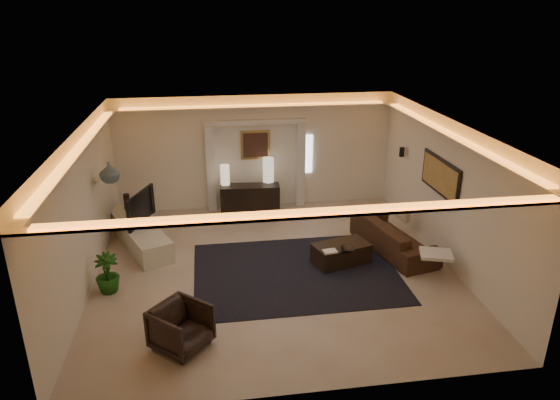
{
  "coord_description": "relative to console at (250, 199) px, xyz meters",
  "views": [
    {
      "loc": [
        -1.21,
        -8.89,
        5.0
      ],
      "look_at": [
        0.2,
        0.6,
        1.25
      ],
      "focal_mm": 32.45,
      "sensor_mm": 36.0,
      "label": 1
    }
  ],
  "objects": [
    {
      "name": "pilaster_left",
      "position": [
        -0.94,
        0.48,
        0.7
      ],
      "size": [
        0.22,
        0.2,
        2.2
      ],
      "primitive_type": "cube",
      "color": "silver",
      "rests_on": "ground"
    },
    {
      "name": "wall_front",
      "position": [
        0.21,
        -6.42,
        1.05
      ],
      "size": [
        7.0,
        0.0,
        7.0
      ],
      "primitive_type": "plane",
      "rotation": [
        -1.57,
        0.0,
        0.0
      ],
      "color": "#F0E3CC",
      "rests_on": "ground"
    },
    {
      "name": "lamp_left",
      "position": [
        -0.6,
        0.16,
        0.69
      ],
      "size": [
        0.28,
        0.28,
        0.51
      ],
      "primitive_type": "cylinder",
      "rotation": [
        0.0,
        0.0,
        0.25
      ],
      "color": "beige",
      "rests_on": "console"
    },
    {
      "name": "throw_blanket",
      "position": [
        3.2,
        -3.78,
        0.15
      ],
      "size": [
        0.71,
        0.64,
        0.06
      ],
      "primitive_type": "cube",
      "rotation": [
        0.0,
        0.0,
        -0.31
      ],
      "color": "white",
      "rests_on": "sofa"
    },
    {
      "name": "wall_left",
      "position": [
        -3.29,
        -2.92,
        1.05
      ],
      "size": [
        0.0,
        7.0,
        7.0
      ],
      "primitive_type": "plane",
      "rotation": [
        1.57,
        0.0,
        1.57
      ],
      "color": "#F0E3CC",
      "rests_on": "ground"
    },
    {
      "name": "figurine",
      "position": [
        -2.93,
        -0.41,
        0.24
      ],
      "size": [
        0.15,
        0.15,
        0.38
      ],
      "primitive_type": "cylinder",
      "rotation": [
        0.0,
        0.0,
        0.07
      ],
      "color": "black",
      "rests_on": "media_ledge"
    },
    {
      "name": "bowl",
      "position": [
        1.64,
        -3.14,
        0.05
      ],
      "size": [
        0.36,
        0.36,
        0.07
      ],
      "primitive_type": "imported",
      "rotation": [
        0.0,
        0.0,
        -0.33
      ],
      "color": "black",
      "rests_on": "coffee_table"
    },
    {
      "name": "cove_soffit",
      "position": [
        0.21,
        -2.92,
        2.22
      ],
      "size": [
        7.0,
        7.0,
        0.04
      ],
      "primitive_type": "cube",
      "color": "silver",
      "rests_on": "ceiling"
    },
    {
      "name": "armchair",
      "position": [
        -1.54,
        -5.15,
        -0.04
      ],
      "size": [
        1.09,
        1.09,
        0.71
      ],
      "primitive_type": "imported",
      "rotation": [
        0.0,
        0.0,
        0.85
      ],
      "color": "black",
      "rests_on": "ground"
    },
    {
      "name": "plant",
      "position": [
        -2.94,
        -3.3,
        -0.02
      ],
      "size": [
        0.54,
        0.54,
        0.76
      ],
      "primitive_type": "imported",
      "rotation": [
        0.0,
        0.0,
        0.31
      ],
      "color": "#1A4C10",
      "rests_on": "ground"
    },
    {
      "name": "art_panel_gold",
      "position": [
        3.66,
        -2.62,
        1.3
      ],
      "size": [
        0.02,
        1.5,
        0.62
      ],
      "primitive_type": "cube",
      "color": "tan",
      "rests_on": "wall_right"
    },
    {
      "name": "alcove_header",
      "position": [
        0.21,
        0.48,
        1.85
      ],
      "size": [
        2.52,
        0.2,
        0.12
      ],
      "primitive_type": "cube",
      "color": "silver",
      "rests_on": "wall_back"
    },
    {
      "name": "ginger_jar",
      "position": [
        -2.93,
        -1.92,
        1.48
      ],
      "size": [
        0.51,
        0.51,
        0.42
      ],
      "primitive_type": "imported",
      "rotation": [
        0.0,
        0.0,
        -0.35
      ],
      "color": "#3E4B61",
      "rests_on": "wall_niche"
    },
    {
      "name": "magazine",
      "position": [
        1.29,
        -3.14,
        0.02
      ],
      "size": [
        0.29,
        0.22,
        0.03
      ],
      "primitive_type": "cube",
      "rotation": [
        0.0,
        0.0,
        0.13
      ],
      "color": "#FFEAC0",
      "rests_on": "coffee_table"
    },
    {
      "name": "lamp_right",
      "position": [
        0.5,
        0.23,
        0.69
      ],
      "size": [
        0.36,
        0.36,
        0.62
      ],
      "primitive_type": "cylinder",
      "rotation": [
        0.0,
        0.0,
        0.37
      ],
      "color": "beige",
      "rests_on": "console"
    },
    {
      "name": "pilaster_right",
      "position": [
        1.36,
        0.48,
        0.7
      ],
      "size": [
        0.22,
        0.2,
        2.2
      ],
      "primitive_type": "cube",
      "color": "silver",
      "rests_on": "ground"
    },
    {
      "name": "wall_sconce",
      "position": [
        3.59,
        -0.72,
        1.28
      ],
      "size": [
        0.12,
        0.12,
        0.22
      ],
      "primitive_type": "cylinder",
      "color": "black",
      "rests_on": "wall_right"
    },
    {
      "name": "area_rug",
      "position": [
        0.61,
        -3.12,
        -0.39
      ],
      "size": [
        4.0,
        3.0,
        0.01
      ],
      "primitive_type": "cube",
      "color": "black",
      "rests_on": "ground"
    },
    {
      "name": "tv",
      "position": [
        -2.62,
        -1.18,
        0.4
      ],
      "size": [
        1.2,
        0.56,
        0.7
      ],
      "primitive_type": "imported",
      "rotation": [
        0.0,
        0.0,
        1.23
      ],
      "color": "black",
      "rests_on": "media_ledge"
    },
    {
      "name": "daylight_slit",
      "position": [
        1.56,
        0.56,
        0.95
      ],
      "size": [
        0.25,
        0.03,
        1.0
      ],
      "primitive_type": "cube",
      "color": "white",
      "rests_on": "wall_back"
    },
    {
      "name": "console",
      "position": [
        0.0,
        0.0,
        0.0
      ],
      "size": [
        1.5,
        0.57,
        0.73
      ],
      "primitive_type": "cube",
      "rotation": [
        0.0,
        0.0,
        -0.08
      ],
      "color": "black",
      "rests_on": "ground"
    },
    {
      "name": "wall_niche",
      "position": [
        -3.23,
        -1.52,
        1.25
      ],
      "size": [
        0.1,
        0.55,
        0.04
      ],
      "primitive_type": "cube",
      "color": "silver",
      "rests_on": "wall_left"
    },
    {
      "name": "painting_canvas",
      "position": [
        0.21,
        0.53,
        1.25
      ],
      "size": [
        0.62,
        0.02,
        0.62
      ],
      "primitive_type": "cube",
      "color": "#4C2D1E",
      "rests_on": "wall_back"
    },
    {
      "name": "media_ledge",
      "position": [
        -2.6,
        -1.32,
        -0.17
      ],
      "size": [
        1.66,
        2.67,
        0.49
      ],
      "primitive_type": "cube",
      "rotation": [
        0.0,
        0.0,
        0.41
      ],
      "color": "beige",
      "rests_on": "ground"
    },
    {
      "name": "wall_right",
      "position": [
        3.71,
        -2.92,
        1.05
      ],
      "size": [
        0.0,
        7.0,
        7.0
      ],
      "primitive_type": "plane",
      "rotation": [
        1.57,
        0.0,
        -1.57
      ],
      "color": "#F0E3CC",
      "rests_on": "ground"
    },
    {
      "name": "wall_back",
      "position": [
        0.21,
        0.58,
        1.05
      ],
      "size": [
        7.0,
        0.0,
        7.0
      ],
      "primitive_type": "plane",
      "rotation": [
        1.57,
        0.0,
        0.0
      ],
      "color": "#F0E3CC",
      "rests_on": "ground"
    },
    {
      "name": "ceiling",
      "position": [
        0.21,
        -2.92,
        2.5
      ],
      "size": [
        7.0,
        7.0,
        0.0
      ],
      "primitive_type": "plane",
      "rotation": [
        3.14,
        0.0,
        0.0
      ],
      "color": "white",
      "rests_on": "ground"
    },
    {
      "name": "painting_frame",
      "position": [
        0.21,
        0.55,
        1.25
      ],
      "size": [
        0.74,
        0.04,
        0.74
      ],
      "primitive_type": "cube",
      "color": "tan",
      "rests_on": "wall_back"
    },
    {
      "name": "coffee_table",
      "position": [
        1.61,
        -2.83,
        -0.2
      ],
      "size": [
        1.25,
        0.91,
        0.42
      ],
      "primitive_type": "cube",
      "rotation": [
        0.0,
        0.0,
        0.29
      ],
      "color": "black",
      "rests_on": "ground"
    },
    {
      "name": "art_panel_frame",
      "position": [
        3.68,
        -2.62,
        1.3
      ],
      "size": [
        0.04,
        1.64,
        0.74
      ],
      "primitive_type": "cube",
      "color": "black",
      "rests_on": "wall_right"
    },
    {
      "name": "floor",
      "position": [
        0.21,
        -2.92,
        -0.4
      ],
      "size": [
        7.0,
        7.0,
        0.0
      ],
      "primitive_type": "plane",
      "color": "beige",
      "rests_on": "ground"
    },
    {
      "name": "sofa",
      "position": [
        2.86,
        -2.46,
        -0.07
      ],
      "size": [
        2.38,
        1.37,
        0.65
      ],
      "primitive_type": "imported",
      "rotation": [
        0.0,
        0.0,
        1.81
      ],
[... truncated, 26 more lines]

